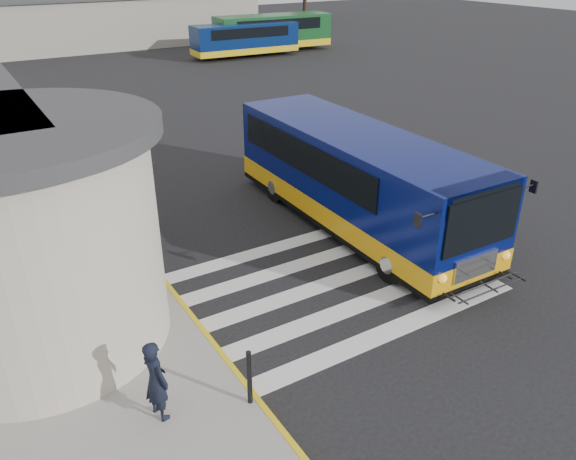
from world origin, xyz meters
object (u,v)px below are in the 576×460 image
bollard (249,378)px  far_bus_b (273,31)px  pedestrian_b (43,317)px  far_bus_a (245,38)px  pedestrian_a (156,380)px  transit_bus (356,182)px

bollard → far_bus_b: (20.99, 35.18, 0.88)m
bollard → far_bus_b: bearing=59.2°
pedestrian_b → far_bus_a: size_ratio=0.20×
far_bus_a → far_bus_b: far_bus_b is taller
pedestrian_a → far_bus_a: (19.33, 33.45, 0.44)m
transit_bus → far_bus_a: bearing=69.7°
pedestrian_a → bollard: bearing=-125.4°
pedestrian_b → far_bus_b: (23.89, 31.57, 0.64)m
transit_bus → pedestrian_a: (-8.08, -4.70, -0.45)m
pedestrian_a → bollard: size_ratio=1.38×
transit_bus → far_bus_b: size_ratio=1.08×
transit_bus → bollard: transit_bus is taller
pedestrian_b → bollard: size_ratio=1.42×
transit_bus → bollard: bearing=-139.9°
transit_bus → far_bus_b: bearing=65.2°
pedestrian_b → bollard: (2.91, -3.61, -0.25)m
pedestrian_b → far_bus_a: bearing=144.1°
transit_bus → far_bus_b: transit_bus is taller
transit_bus → far_bus_b: (14.46, 29.89, 0.20)m
far_bus_a → far_bus_b: (3.22, 1.14, 0.21)m
bollard → pedestrian_b: bearing=128.8°
pedestrian_a → far_bus_a: bearing=-44.9°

